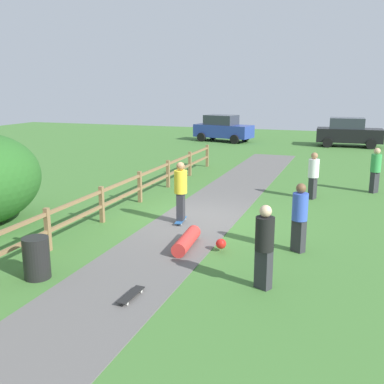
% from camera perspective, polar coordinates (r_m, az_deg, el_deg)
% --- Properties ---
extents(ground_plane, '(60.00, 60.00, 0.00)m').
position_cam_1_polar(ground_plane, '(14.05, 0.76, -3.40)').
color(ground_plane, '#427533').
extents(asphalt_path, '(2.40, 28.00, 0.02)m').
position_cam_1_polar(asphalt_path, '(14.04, 0.76, -3.36)').
color(asphalt_path, '#605E5B').
rests_on(asphalt_path, ground_plane).
extents(wooden_fence, '(0.12, 18.12, 1.10)m').
position_cam_1_polar(wooden_fence, '(14.89, -8.74, 0.06)').
color(wooden_fence, olive).
rests_on(wooden_fence, ground_plane).
extents(trash_bin, '(0.56, 0.56, 0.90)m').
position_cam_1_polar(trash_bin, '(10.28, -18.90, -7.82)').
color(trash_bin, black).
rests_on(trash_bin, ground_plane).
extents(skater_riding, '(0.43, 0.82, 1.82)m').
position_cam_1_polar(skater_riding, '(13.38, -1.43, 0.36)').
color(skater_riding, '#265999').
rests_on(skater_riding, asphalt_path).
extents(skater_fallen, '(1.25, 1.55, 0.36)m').
position_cam_1_polar(skater_fallen, '(11.50, -0.33, -6.15)').
color(skater_fallen, red).
rests_on(skater_fallen, asphalt_path).
extents(skateboard_loose, '(0.22, 0.81, 0.08)m').
position_cam_1_polar(skateboard_loose, '(9.04, -7.67, -12.64)').
color(skateboard_loose, black).
rests_on(skateboard_loose, asphalt_path).
extents(bystander_green, '(0.53, 0.53, 1.73)m').
position_cam_1_polar(bystander_green, '(18.64, 22.01, 2.78)').
color(bystander_green, '#2D2D33').
rests_on(bystander_green, ground_plane).
extents(bystander_blue, '(0.53, 0.53, 1.73)m').
position_cam_1_polar(bystander_blue, '(11.39, 13.33, -2.75)').
color(bystander_blue, '#2D2D33').
rests_on(bystander_blue, ground_plane).
extents(bystander_black, '(0.51, 0.51, 1.74)m').
position_cam_1_polar(bystander_black, '(9.20, 9.06, -6.34)').
color(bystander_black, '#2D2D33').
rests_on(bystander_black, ground_plane).
extents(bystander_white, '(0.49, 0.49, 1.69)m').
position_cam_1_polar(bystander_white, '(16.91, 14.96, 2.25)').
color(bystander_white, '#2D2D33').
rests_on(bystander_white, ground_plane).
extents(parked_car_blue, '(4.46, 2.64, 1.92)m').
position_cam_1_polar(parked_car_blue, '(33.72, 3.88, 7.97)').
color(parked_car_blue, '#283D99').
rests_on(parked_car_blue, ground_plane).
extents(parked_car_black, '(4.27, 2.14, 1.92)m').
position_cam_1_polar(parked_car_black, '(32.44, 19.02, 7.08)').
color(parked_car_black, black).
rests_on(parked_car_black, ground_plane).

